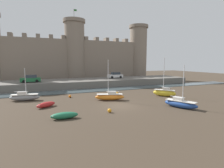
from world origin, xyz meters
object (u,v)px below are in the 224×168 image
rowboat_midflat_left (65,115)px  mooring_buoy_near_channel (117,93)px  sailboat_foreground_left (25,97)px  rowboat_near_channel_left (46,105)px  mooring_buoy_near_shore (110,111)px  car_quay_centre_west (115,75)px  sailboat_midflat_centre (164,92)px  sailboat_midflat_right (180,103)px  sailboat_foreground_centre (110,96)px  car_quay_west (31,79)px  mooring_buoy_mid_mud (70,96)px

rowboat_midflat_left → mooring_buoy_near_channel: 15.73m
sailboat_foreground_left → mooring_buoy_near_channel: 15.92m
sailboat_foreground_left → rowboat_near_channel_left: sailboat_foreground_left is taller
rowboat_midflat_left → mooring_buoy_near_shore: 5.40m
car_quay_centre_west → mooring_buoy_near_shore: bearing=-114.7°
rowboat_near_channel_left → mooring_buoy_near_shore: (7.10, -5.60, -0.12)m
sailboat_midflat_centre → mooring_buoy_near_channel: 8.66m
mooring_buoy_near_shore → rowboat_near_channel_left: bearing=141.7°
rowboat_midflat_left → car_quay_centre_west: (16.83, 25.26, 2.09)m
rowboat_near_channel_left → sailboat_foreground_left: bearing=118.1°
sailboat_midflat_right → rowboat_midflat_left: size_ratio=1.95×
sailboat_foreground_left → car_quay_centre_west: sailboat_foreground_left is taller
sailboat_foreground_centre → mooring_buoy_near_shore: 7.05m
sailboat_foreground_left → mooring_buoy_near_shore: 15.17m
sailboat_foreground_left → car_quay_centre_west: size_ratio=1.26×
car_quay_west → sailboat_midflat_centre: bearing=-36.9°
rowboat_near_channel_left → sailboat_foreground_centre: bearing=5.5°
car_quay_west → sailboat_midflat_right: bearing=-51.2°
sailboat_foreground_centre → car_quay_centre_west: sailboat_foreground_centre is taller
sailboat_midflat_right → mooring_buoy_near_shore: (-9.67, 1.50, -0.34)m
mooring_buoy_near_shore → sailboat_midflat_centre: bearing=24.0°
car_quay_centre_west → mooring_buoy_mid_mud: bearing=-136.1°
mooring_buoy_mid_mud → car_quay_west: (-6.57, 11.65, 2.24)m
rowboat_near_channel_left → mooring_buoy_near_shore: size_ratio=5.70×
sailboat_foreground_centre → mooring_buoy_mid_mud: sailboat_foreground_centre is taller
sailboat_midflat_right → mooring_buoy_near_shore: 9.79m
sailboat_midflat_right → car_quay_west: (-19.33, 24.09, 1.89)m
rowboat_near_channel_left → mooring_buoy_near_shore: rowboat_near_channel_left is taller
sailboat_midflat_centre → mooring_buoy_mid_mud: sailboat_midflat_centre is taller
rowboat_midflat_left → mooring_buoy_mid_mud: rowboat_midflat_left is taller
rowboat_midflat_left → mooring_buoy_mid_mud: 11.52m
rowboat_midflat_left → mooring_buoy_near_channel: bearing=44.8°
sailboat_foreground_centre → rowboat_midflat_left: sailboat_foreground_centre is taller
sailboat_foreground_left → car_quay_west: (0.47, 11.30, 1.87)m
rowboat_midflat_left → rowboat_near_channel_left: bearing=106.1°
mooring_buoy_near_shore → car_quay_west: 24.67m
sailboat_midflat_centre → car_quay_centre_west: size_ratio=1.69×
sailboat_midflat_right → rowboat_midflat_left: bearing=175.6°
car_quay_west → mooring_buoy_mid_mud: bearing=-60.6°
sailboat_midflat_centre → car_quay_centre_west: bearing=94.0°
rowboat_midflat_left → rowboat_near_channel_left: size_ratio=1.04×
mooring_buoy_mid_mud → car_quay_west: car_quay_west is taller
car_quay_west → rowboat_midflat_left: bearing=-79.4°
car_quay_centre_west → car_quay_west: bearing=-173.7°
sailboat_midflat_centre → rowboat_midflat_left: size_ratio=2.36×
sailboat_foreground_centre → car_quay_centre_west: (8.84, 18.38, 1.87)m
rowboat_near_channel_left → mooring_buoy_mid_mud: bearing=53.1°
sailboat_midflat_right → mooring_buoy_mid_mud: sailboat_midflat_right is taller
rowboat_midflat_left → sailboat_midflat_centre: bearing=18.4°
rowboat_midflat_left → car_quay_west: (-4.28, 22.93, 2.09)m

